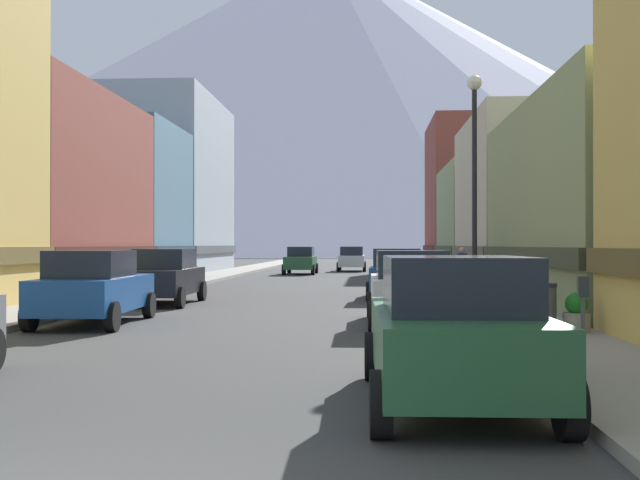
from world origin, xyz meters
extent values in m
cube|color=gray|center=(-6.25, 35.00, 0.07)|extent=(2.50, 100.00, 0.15)
cube|color=gray|center=(6.25, 35.00, 0.07)|extent=(2.50, 100.00, 0.15)
cube|color=brown|center=(-12.12, 25.76, 4.04)|extent=(9.25, 12.03, 8.07)
cube|color=#3B1B16|center=(-12.12, 25.76, 1.60)|extent=(9.55, 12.03, 0.50)
cube|color=slate|center=(-11.38, 35.99, 4.17)|extent=(7.76, 8.24, 8.34)
cube|color=#22333F|center=(-11.38, 35.99, 1.60)|extent=(8.06, 8.24, 0.50)
cube|color=#99A5B2|center=(-11.59, 47.23, 5.92)|extent=(8.19, 13.62, 11.83)
cube|color=#444A50|center=(-11.59, 47.23, 1.60)|extent=(8.49, 13.62, 0.50)
cube|color=#8C9966|center=(10.61, 19.24, 3.13)|extent=(6.22, 13.75, 6.27)
cube|color=#3F442D|center=(10.61, 19.24, 1.60)|extent=(6.52, 13.75, 0.50)
cube|color=beige|center=(10.55, 32.03, 3.92)|extent=(6.10, 11.36, 7.83)
cube|color=#595444|center=(10.55, 32.03, 1.60)|extent=(6.40, 11.36, 0.50)
cube|color=#8C9966|center=(11.90, 43.54, 3.38)|extent=(8.80, 10.89, 6.76)
cube|color=#3F442D|center=(11.90, 43.54, 1.60)|extent=(9.10, 10.89, 0.50)
cube|color=brown|center=(11.02, 54.71, 5.64)|extent=(7.03, 10.65, 11.28)
cube|color=#3B1B16|center=(11.02, 54.71, 1.60)|extent=(7.33, 10.65, 0.50)
cube|color=#19478C|center=(-3.80, 13.51, 0.74)|extent=(2.01, 4.47, 0.80)
cube|color=#1E232D|center=(-3.79, 13.26, 1.46)|extent=(1.68, 2.26, 0.64)
cylinder|color=black|center=(-4.78, 15.12, 0.34)|extent=(0.25, 0.69, 0.68)
cylinder|color=black|center=(-2.94, 15.19, 0.34)|extent=(0.25, 0.69, 0.68)
cylinder|color=black|center=(-4.66, 11.82, 0.34)|extent=(0.25, 0.69, 0.68)
cylinder|color=black|center=(-2.82, 11.89, 0.34)|extent=(0.25, 0.69, 0.68)
cube|color=black|center=(-3.80, 19.79, 0.74)|extent=(1.91, 4.43, 0.80)
cube|color=#1E232D|center=(-3.80, 20.04, 1.46)|extent=(1.64, 2.23, 0.64)
cylinder|color=black|center=(-2.85, 18.15, 0.34)|extent=(0.23, 0.68, 0.68)
cylinder|color=black|center=(-4.69, 18.12, 0.34)|extent=(0.23, 0.68, 0.68)
cylinder|color=black|center=(-2.91, 21.45, 0.34)|extent=(0.23, 0.68, 0.68)
cylinder|color=black|center=(-4.75, 21.42, 0.34)|extent=(0.23, 0.68, 0.68)
cube|color=#265933|center=(3.80, 4.62, 0.74)|extent=(1.92, 4.43, 0.80)
cube|color=#1E232D|center=(3.80, 4.37, 1.46)|extent=(1.64, 2.23, 0.64)
cylinder|color=black|center=(2.85, 6.25, 0.34)|extent=(0.23, 0.68, 0.68)
cylinder|color=black|center=(4.69, 6.28, 0.34)|extent=(0.23, 0.68, 0.68)
cylinder|color=black|center=(2.91, 2.95, 0.34)|extent=(0.23, 0.68, 0.68)
cylinder|color=black|center=(4.75, 2.99, 0.34)|extent=(0.23, 0.68, 0.68)
cube|color=silver|center=(3.80, 13.98, 0.74)|extent=(1.88, 4.42, 0.80)
cube|color=#1E232D|center=(3.80, 13.73, 1.46)|extent=(1.62, 2.22, 0.64)
cylinder|color=black|center=(2.86, 15.62, 0.34)|extent=(0.23, 0.68, 0.68)
cylinder|color=black|center=(4.70, 15.63, 0.34)|extent=(0.23, 0.68, 0.68)
cylinder|color=black|center=(2.90, 12.32, 0.34)|extent=(0.23, 0.68, 0.68)
cylinder|color=black|center=(4.74, 12.33, 0.34)|extent=(0.23, 0.68, 0.68)
cube|color=#19478C|center=(3.80, 22.88, 0.74)|extent=(1.97, 4.45, 0.80)
cube|color=#1E232D|center=(3.79, 22.63, 1.46)|extent=(1.67, 2.25, 0.64)
cylinder|color=black|center=(2.93, 24.56, 0.34)|extent=(0.24, 0.69, 0.68)
cylinder|color=black|center=(4.77, 24.51, 0.34)|extent=(0.24, 0.69, 0.68)
cylinder|color=black|center=(2.83, 21.26, 0.34)|extent=(0.24, 0.69, 0.68)
cylinder|color=black|center=(4.67, 21.21, 0.34)|extent=(0.24, 0.69, 0.68)
cube|color=silver|center=(1.60, 51.30, 0.74)|extent=(1.84, 4.40, 0.80)
cube|color=#1E232D|center=(1.60, 51.05, 1.46)|extent=(1.60, 2.20, 0.64)
cylinder|color=black|center=(0.68, 52.95, 0.34)|extent=(0.22, 0.68, 0.68)
cylinder|color=black|center=(2.52, 52.95, 0.34)|extent=(0.22, 0.68, 0.68)
cylinder|color=black|center=(0.68, 49.65, 0.34)|extent=(0.22, 0.68, 0.68)
cylinder|color=black|center=(2.52, 49.65, 0.34)|extent=(0.22, 0.68, 0.68)
cube|color=#265933|center=(-1.60, 45.35, 0.74)|extent=(1.84, 4.40, 0.80)
cube|color=#1E232D|center=(-1.60, 45.60, 1.46)|extent=(1.60, 2.20, 0.64)
cylinder|color=black|center=(-0.68, 43.70, 0.34)|extent=(0.22, 0.68, 0.68)
cylinder|color=black|center=(-2.52, 43.70, 0.34)|extent=(0.22, 0.68, 0.68)
cylinder|color=black|center=(-0.68, 47.00, 0.34)|extent=(0.22, 0.68, 0.68)
cylinder|color=black|center=(-2.52, 47.00, 0.34)|extent=(0.22, 0.68, 0.68)
cylinder|color=#595960|center=(5.75, 6.16, 0.68)|extent=(0.06, 0.06, 1.05)
cube|color=#33383F|center=(5.75, 6.16, 1.34)|extent=(0.14, 0.10, 0.28)
cylinder|color=#4C5156|center=(6.35, 11.35, 0.60)|extent=(0.56, 0.56, 0.90)
cylinder|color=#2D2D33|center=(6.35, 11.35, 1.09)|extent=(0.59, 0.59, 0.08)
cylinder|color=gray|center=(7.00, 11.21, 0.34)|extent=(0.54, 0.54, 0.39)
sphere|color=#1C6D1F|center=(7.00, 11.21, 0.72)|extent=(0.46, 0.46, 0.46)
cylinder|color=navy|center=(6.25, 24.07, 0.87)|extent=(0.36, 0.36, 1.44)
sphere|color=tan|center=(6.25, 24.07, 1.71)|extent=(0.23, 0.23, 0.23)
cylinder|color=black|center=(5.35, 14.09, 2.90)|extent=(0.12, 0.12, 5.50)
sphere|color=white|center=(5.35, 14.09, 5.83)|extent=(0.36, 0.36, 0.36)
cone|color=silver|center=(-12.16, 260.00, 51.61)|extent=(317.01, 317.01, 103.21)
camera|label=1|loc=(2.79, -4.71, 1.92)|focal=43.36mm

